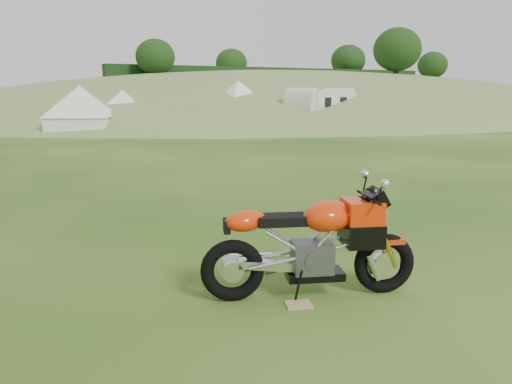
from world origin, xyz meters
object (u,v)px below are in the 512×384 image
plywood_board (299,304)px  caravan (321,109)px  tent_right (238,104)px  sport_motorcycle (310,237)px  tent_mid (123,108)px  tent_left (81,109)px

plywood_board → caravan: bearing=54.0°
plywood_board → tent_right: tent_right is taller
sport_motorcycle → tent_right: tent_right is taller
sport_motorcycle → tent_mid: 23.96m
tent_left → plywood_board: bearing=-69.7°
tent_mid → caravan: size_ratio=0.57×
tent_right → caravan: 4.71m
plywood_board → caravan: 23.47m
plywood_board → tent_mid: size_ratio=0.10×
plywood_board → caravan: caravan is taller
tent_left → sport_motorcycle: bearing=-69.1°
plywood_board → tent_right: size_ratio=0.09×
tent_left → caravan: bearing=11.3°
caravan → tent_left: bearing=145.4°
plywood_board → tent_left: 21.87m
tent_mid → caravan: bearing=-5.8°
tent_right → caravan: (3.63, -2.99, -0.22)m
tent_mid → caravan: 10.88m
tent_mid → tent_left: bearing=-121.3°
plywood_board → tent_right: bearing=65.2°
plywood_board → tent_left: (1.48, 21.78, 1.22)m
tent_left → caravan: size_ratio=0.60×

